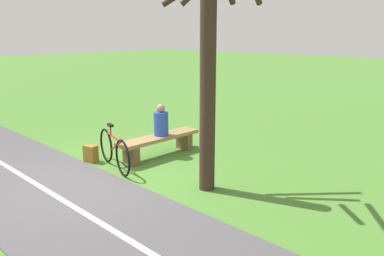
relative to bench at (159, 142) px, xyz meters
name	(u,v)px	position (x,y,z in m)	size (l,w,h in m)	color
ground_plane	(94,182)	(1.90, 0.27, -0.34)	(80.00, 80.00, 0.00)	#477A2D
bench	(159,142)	(0.00, 0.00, 0.00)	(2.10, 0.52, 0.47)	#937047
person_seated	(161,122)	(-0.07, 0.00, 0.44)	(0.34, 0.34, 0.71)	#2847B7
bicycle	(114,150)	(1.19, -0.06, 0.05)	(0.54, 1.67, 0.91)	black
backpack	(91,154)	(1.28, -0.77, -0.16)	(0.28, 0.32, 0.37)	olive
tree_by_path	(209,80)	(0.67, 2.03, 1.62)	(1.51, 1.66, 4.26)	#38281E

